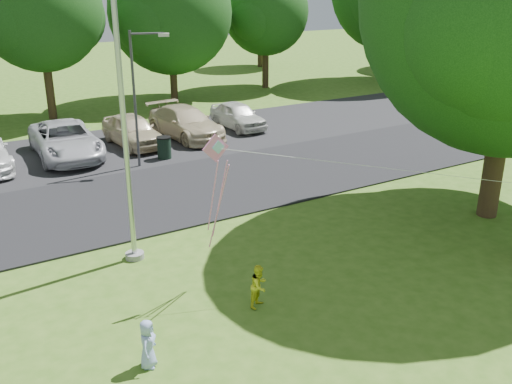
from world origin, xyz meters
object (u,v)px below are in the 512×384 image
trash_can (164,148)px  kite (225,166)px  child_yellow (259,286)px  flagpole (122,105)px  street_lamp (139,87)px  child_blue (148,344)px

trash_can → kite: (-2.73, -10.49, 2.59)m
child_yellow → kite: size_ratio=0.13×
flagpole → street_lamp: 8.07m
child_yellow → child_blue: size_ratio=1.02×
flagpole → child_yellow: bearing=-66.7°
flagpole → kite: bearing=-61.0°
street_lamp → trash_can: bearing=44.4°
flagpole → trash_can: flagpole is taller
flagpole → child_blue: (-1.35, -4.51, -3.66)m
child_yellow → kite: kite is taller
child_blue → kite: (2.78, 1.94, 2.57)m
flagpole → child_blue: flagpole is taller
street_lamp → kite: size_ratio=0.66×
child_blue → child_yellow: bearing=-38.6°
trash_can → child_yellow: 11.94m
street_lamp → kite: street_lamp is taller
child_yellow → trash_can: bearing=49.3°
flagpole → kite: 3.14m
street_lamp → child_blue: size_ratio=5.21×
street_lamp → trash_can: 2.94m
trash_can → kite: size_ratio=0.12×
street_lamp → trash_can: (1.06, 0.52, -2.69)m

